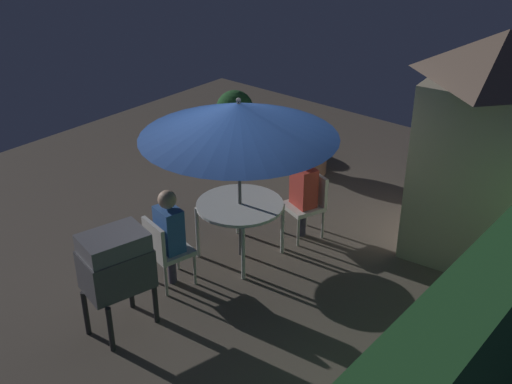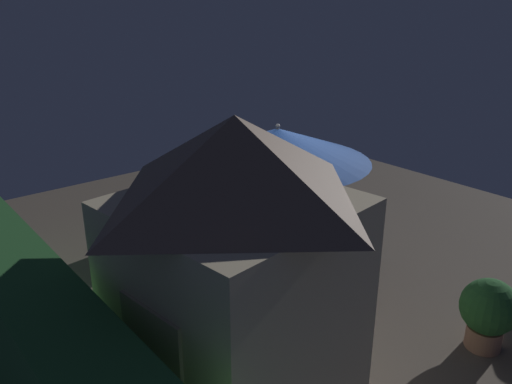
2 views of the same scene
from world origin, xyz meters
name	(u,v)px [view 1 (image 1 of 2)]	position (x,y,z in m)	size (l,w,h in m)	color
ground_plane	(244,253)	(0.00, 0.00, 0.00)	(11.00, 11.00, 0.00)	brown
garden_shed	(489,146)	(-2.03, 2.25, 1.49)	(1.75, 1.79, 2.93)	#C6B793
patio_table	(240,208)	(0.06, -0.02, 0.69)	(1.11, 1.11, 0.76)	white
patio_umbrella	(239,120)	(0.06, -0.02, 1.89)	(2.42, 2.42, 2.16)	#4C4C51
bbq_grill	(116,263)	(2.01, -0.04, 0.85)	(0.80, 0.65, 1.20)	#47474C
chair_near_shed	(308,201)	(-0.94, 0.34, 0.52)	(0.59, 0.59, 0.90)	silver
chair_far_side	(164,248)	(1.14, -0.26, 0.52)	(0.55, 0.55, 0.90)	silver
potted_plant_by_shed	(235,112)	(-2.83, -2.69, 0.55)	(0.69, 0.69, 0.95)	silver
potted_plant_by_grill	(316,147)	(-2.62, -0.73, 0.46)	(0.62, 0.62, 0.83)	#936651
person_in_red	(304,185)	(-0.86, 0.31, 0.78)	(0.34, 0.40, 1.26)	#CC3D33
person_in_blue	(169,227)	(1.06, -0.25, 0.78)	(0.31, 0.38, 1.26)	#3866B2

